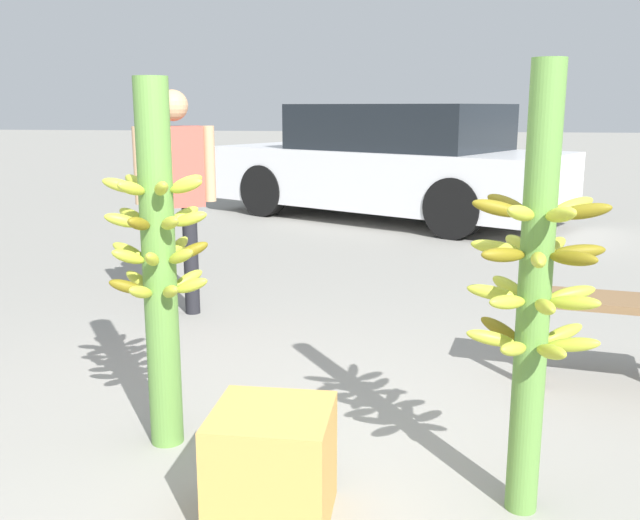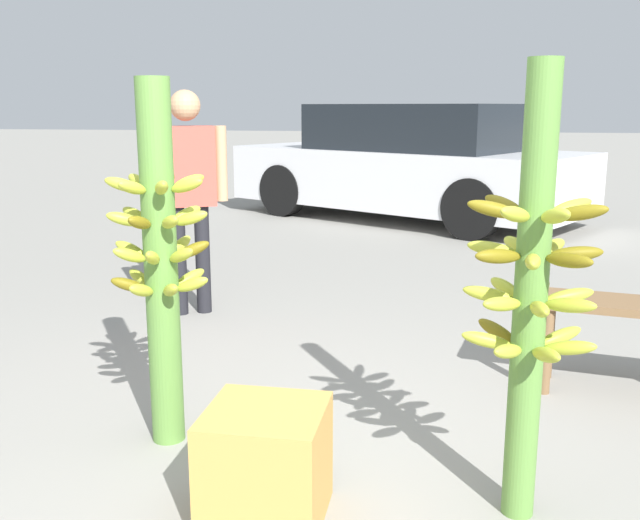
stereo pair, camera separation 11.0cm
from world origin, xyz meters
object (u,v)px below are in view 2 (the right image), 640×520
at_px(vendor_person, 188,182).
at_px(market_bench, 636,322).
at_px(produce_crate, 266,464).
at_px(banana_stalk_center, 531,291).
at_px(parked_car, 409,164).
at_px(banana_stalk_left, 161,259).

xyz_separation_m(vendor_person, market_bench, (2.69, -1.02, -0.54)).
bearing_deg(produce_crate, banana_stalk_center, 12.37).
relative_size(vendor_person, parked_car, 0.32).
bearing_deg(parked_car, market_bench, -136.31).
xyz_separation_m(banana_stalk_center, market_bench, (0.65, 1.20, -0.43)).
distance_m(banana_stalk_left, vendor_person, 1.98).
bearing_deg(banana_stalk_center, parked_car, 96.74).
height_order(banana_stalk_left, produce_crate, banana_stalk_left).
relative_size(market_bench, produce_crate, 2.56).
height_order(banana_stalk_left, parked_car, banana_stalk_left).
xyz_separation_m(banana_stalk_left, banana_stalk_center, (1.46, -0.33, 0.01)).
distance_m(banana_stalk_center, market_bench, 1.43).
bearing_deg(vendor_person, parked_car, 47.25).
bearing_deg(vendor_person, banana_stalk_center, -75.06).
xyz_separation_m(banana_stalk_center, produce_crate, (-0.88, -0.19, -0.62)).
height_order(market_bench, produce_crate, market_bench).
height_order(banana_stalk_left, market_bench, banana_stalk_left).
xyz_separation_m(banana_stalk_center, vendor_person, (-2.04, 2.21, 0.11)).
height_order(banana_stalk_center, market_bench, banana_stalk_center).
bearing_deg(parked_car, banana_stalk_left, -156.61).
height_order(banana_stalk_left, banana_stalk_center, banana_stalk_center).
bearing_deg(vendor_person, market_bench, -48.39).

